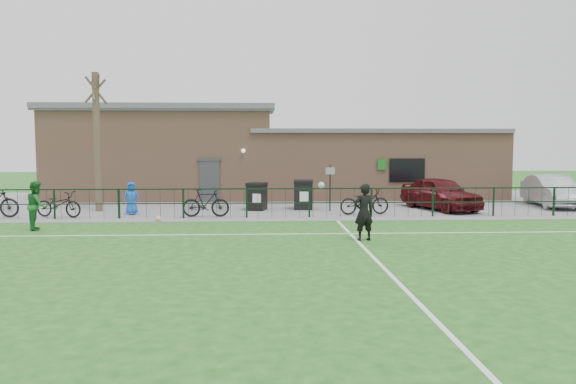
{
  "coord_description": "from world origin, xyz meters",
  "views": [
    {
      "loc": [
        -0.93,
        -14.19,
        2.98
      ],
      "look_at": [
        0.0,
        5.0,
        1.3
      ],
      "focal_mm": 35.0,
      "sensor_mm": 36.0,
      "label": 1
    }
  ],
  "objects_px": {
    "car_maroon": "(440,193)",
    "car_silver": "(552,191)",
    "wheelie_bin_left": "(257,197)",
    "wheelie_bin_right": "(303,196)",
    "ball_ground": "(158,219)",
    "bicycle_e": "(364,201)",
    "spectator_child": "(131,198)",
    "bicycle_d": "(206,203)",
    "sign_post": "(330,188)",
    "bare_tree": "(97,143)",
    "outfield_player": "(37,205)",
    "bicycle_c": "(59,204)"
  },
  "relations": [
    {
      "from": "wheelie_bin_right",
      "to": "spectator_child",
      "type": "xyz_separation_m",
      "value": [
        -7.26,
        -1.59,
        0.07
      ]
    },
    {
      "from": "wheelie_bin_left",
      "to": "car_silver",
      "type": "relative_size",
      "value": 0.25
    },
    {
      "from": "outfield_player",
      "to": "wheelie_bin_right",
      "type": "bearing_deg",
      "value": -78.4
    },
    {
      "from": "car_silver",
      "to": "bicycle_c",
      "type": "relative_size",
      "value": 2.24
    },
    {
      "from": "car_maroon",
      "to": "car_silver",
      "type": "height_order",
      "value": "car_silver"
    },
    {
      "from": "sign_post",
      "to": "spectator_child",
      "type": "xyz_separation_m",
      "value": [
        -8.36,
        -0.77,
        -0.32
      ]
    },
    {
      "from": "spectator_child",
      "to": "ball_ground",
      "type": "bearing_deg",
      "value": -69.09
    },
    {
      "from": "sign_post",
      "to": "outfield_player",
      "type": "bearing_deg",
      "value": -156.81
    },
    {
      "from": "car_silver",
      "to": "ball_ground",
      "type": "height_order",
      "value": "car_silver"
    },
    {
      "from": "ball_ground",
      "to": "bare_tree",
      "type": "bearing_deg",
      "value": 133.34
    },
    {
      "from": "car_silver",
      "to": "bicycle_e",
      "type": "relative_size",
      "value": 2.14
    },
    {
      "from": "outfield_player",
      "to": "ball_ground",
      "type": "height_order",
      "value": "outfield_player"
    },
    {
      "from": "wheelie_bin_left",
      "to": "wheelie_bin_right",
      "type": "height_order",
      "value": "wheelie_bin_right"
    },
    {
      "from": "bare_tree",
      "to": "car_maroon",
      "type": "bearing_deg",
      "value": -0.7
    },
    {
      "from": "ball_ground",
      "to": "outfield_player",
      "type": "bearing_deg",
      "value": -155.03
    },
    {
      "from": "ball_ground",
      "to": "car_silver",
      "type": "bearing_deg",
      "value": 13.36
    },
    {
      "from": "wheelie_bin_right",
      "to": "ball_ground",
      "type": "xyz_separation_m",
      "value": [
        -5.8,
        -3.63,
        -0.52
      ]
    },
    {
      "from": "bare_tree",
      "to": "bicycle_e",
      "type": "bearing_deg",
      "value": -8.56
    },
    {
      "from": "wheelie_bin_right",
      "to": "car_silver",
      "type": "height_order",
      "value": "car_silver"
    },
    {
      "from": "car_silver",
      "to": "ball_ground",
      "type": "bearing_deg",
      "value": -159.04
    },
    {
      "from": "car_maroon",
      "to": "car_silver",
      "type": "relative_size",
      "value": 0.97
    },
    {
      "from": "car_maroon",
      "to": "outfield_player",
      "type": "distance_m",
      "value": 16.45
    },
    {
      "from": "wheelie_bin_left",
      "to": "bicycle_e",
      "type": "bearing_deg",
      "value": -5.16
    },
    {
      "from": "car_maroon",
      "to": "ball_ground",
      "type": "xyz_separation_m",
      "value": [
        -11.88,
        -3.18,
        -0.64
      ]
    },
    {
      "from": "bicycle_c",
      "to": "wheelie_bin_right",
      "type": "bearing_deg",
      "value": -61.38
    },
    {
      "from": "car_maroon",
      "to": "outfield_player",
      "type": "relative_size",
      "value": 2.56
    },
    {
      "from": "car_maroon",
      "to": "spectator_child",
      "type": "xyz_separation_m",
      "value": [
        -13.34,
        -1.13,
        -0.05
      ]
    },
    {
      "from": "bare_tree",
      "to": "bicycle_d",
      "type": "height_order",
      "value": "bare_tree"
    },
    {
      "from": "bicycle_c",
      "to": "bicycle_d",
      "type": "xyz_separation_m",
      "value": [
        5.87,
        -0.18,
        0.04
      ]
    },
    {
      "from": "car_silver",
      "to": "outfield_player",
      "type": "xyz_separation_m",
      "value": [
        -21.31,
        -5.93,
        0.09
      ]
    },
    {
      "from": "car_silver",
      "to": "bicycle_e",
      "type": "bearing_deg",
      "value": -157.32
    },
    {
      "from": "outfield_player",
      "to": "bicycle_d",
      "type": "bearing_deg",
      "value": -79.4
    },
    {
      "from": "bare_tree",
      "to": "spectator_child",
      "type": "relative_size",
      "value": 4.41
    },
    {
      "from": "wheelie_bin_right",
      "to": "bicycle_e",
      "type": "xyz_separation_m",
      "value": [
        2.39,
        -1.99,
        -0.07
      ]
    },
    {
      "from": "bare_tree",
      "to": "ball_ground",
      "type": "distance_m",
      "value": 5.45
    },
    {
      "from": "spectator_child",
      "to": "wheelie_bin_right",
      "type": "bearing_deg",
      "value": -2.26
    },
    {
      "from": "car_silver",
      "to": "wheelie_bin_left",
      "type": "bearing_deg",
      "value": -169.15
    },
    {
      "from": "wheelie_bin_left",
      "to": "bicycle_d",
      "type": "bearing_deg",
      "value": -117.01
    },
    {
      "from": "bicycle_d",
      "to": "bicycle_e",
      "type": "bearing_deg",
      "value": -85.58
    },
    {
      "from": "wheelie_bin_right",
      "to": "spectator_child",
      "type": "relative_size",
      "value": 0.9
    },
    {
      "from": "car_maroon",
      "to": "wheelie_bin_left",
      "type": "bearing_deg",
      "value": 158.98
    },
    {
      "from": "sign_post",
      "to": "bicycle_d",
      "type": "height_order",
      "value": "sign_post"
    },
    {
      "from": "sign_post",
      "to": "car_maroon",
      "type": "height_order",
      "value": "sign_post"
    },
    {
      "from": "wheelie_bin_left",
      "to": "wheelie_bin_right",
      "type": "relative_size",
      "value": 0.92
    },
    {
      "from": "wheelie_bin_right",
      "to": "outfield_player",
      "type": "relative_size",
      "value": 0.73
    },
    {
      "from": "outfield_player",
      "to": "bare_tree",
      "type": "bearing_deg",
      "value": -24.83
    },
    {
      "from": "bicycle_e",
      "to": "spectator_child",
      "type": "height_order",
      "value": "spectator_child"
    },
    {
      "from": "car_maroon",
      "to": "car_silver",
      "type": "distance_m",
      "value": 5.71
    },
    {
      "from": "sign_post",
      "to": "ball_ground",
      "type": "distance_m",
      "value": 7.51
    },
    {
      "from": "car_silver",
      "to": "ball_ground",
      "type": "distance_m",
      "value": 18.0
    }
  ]
}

